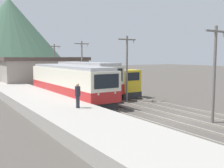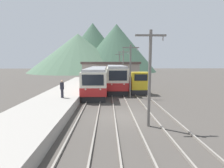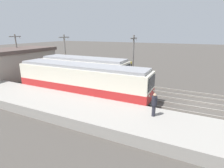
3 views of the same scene
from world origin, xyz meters
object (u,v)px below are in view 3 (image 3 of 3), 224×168
catenary_mast_distant (18,53)px  person_on_platform (154,104)px  commuter_train_left (81,82)px  shunting_locomotive (113,75)px  catenary_mast_far (65,56)px  catenary_mast_mid (133,61)px  commuter_train_center (84,74)px

catenary_mast_distant → person_on_platform: size_ratio=3.68×
catenary_mast_distant → commuter_train_left: bearing=-105.7°
shunting_locomotive → catenary_mast_far: catenary_mast_far is taller
catenary_mast_mid → commuter_train_center: bearing=104.7°
commuter_train_left → commuter_train_center: (2.80, 1.50, 0.11)m
catenary_mast_mid → person_on_platform: 8.54m
commuter_train_left → shunting_locomotive: bearing=-9.2°
commuter_train_left → shunting_locomotive: 5.89m
commuter_train_left → catenary_mast_distant: size_ratio=2.36×
shunting_locomotive → catenary_mast_distant: (-1.49, 16.26, 2.30)m
catenary_mast_far → person_on_platform: bearing=-117.5°
catenary_mast_mid → catenary_mast_far: (0.00, 9.78, 0.00)m
shunting_locomotive → person_on_platform: size_ratio=3.03×
commuter_train_left → catenary_mast_mid: size_ratio=2.36×
shunting_locomotive → catenary_mast_far: (-1.49, 6.48, 2.30)m
person_on_platform → catenary_mast_distant: bearing=73.0°
commuter_train_left → person_on_platform: size_ratio=8.68×
commuter_train_center → catenary_mast_distant: bearing=83.8°
commuter_train_left → catenary_mast_far: 7.26m
commuter_train_center → shunting_locomotive: commuter_train_center is taller
shunting_locomotive → catenary_mast_far: bearing=103.0°
commuter_train_center → person_on_platform: commuter_train_center is taller
commuter_train_left → shunting_locomotive: size_ratio=2.86×
commuter_train_center → person_on_platform: 11.45m
catenary_mast_far → catenary_mast_distant: same height
catenary_mast_distant → person_on_platform: catenary_mast_distant is taller
catenary_mast_far → commuter_train_left: bearing=-127.9°
catenary_mast_mid → catenary_mast_far: bearing=90.0°
commuter_train_center → catenary_mast_far: bearing=69.5°
shunting_locomotive → commuter_train_left: bearing=170.8°
catenary_mast_mid → person_on_platform: bearing=-150.1°
shunting_locomotive → catenary_mast_distant: size_ratio=0.82×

